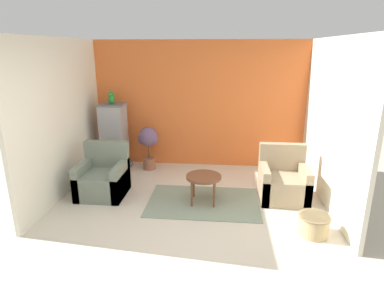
% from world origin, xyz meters
% --- Properties ---
extents(ground_plane, '(20.00, 20.00, 0.00)m').
position_xyz_m(ground_plane, '(0.00, 0.00, 0.00)').
color(ground_plane, beige).
rests_on(ground_plane, ground).
extents(wall_back_accent, '(4.41, 0.06, 2.58)m').
position_xyz_m(wall_back_accent, '(0.00, 3.07, 1.29)').
color(wall_back_accent, orange).
rests_on(wall_back_accent, ground_plane).
extents(wall_left, '(0.06, 3.04, 2.58)m').
position_xyz_m(wall_left, '(-2.17, 1.52, 1.29)').
color(wall_left, silver).
rests_on(wall_left, ground_plane).
extents(wall_right, '(0.06, 3.04, 2.58)m').
position_xyz_m(wall_right, '(2.17, 1.52, 1.29)').
color(wall_right, silver).
rests_on(wall_right, ground_plane).
extents(area_rug, '(1.79, 1.19, 0.01)m').
position_xyz_m(area_rug, '(0.21, 1.24, 0.01)').
color(area_rug, gray).
rests_on(area_rug, ground_plane).
extents(coffee_table, '(0.56, 0.56, 0.46)m').
position_xyz_m(coffee_table, '(0.21, 1.24, 0.41)').
color(coffee_table, brown).
rests_on(coffee_table, ground_plane).
extents(armchair_left, '(0.76, 0.74, 0.87)m').
position_xyz_m(armchair_left, '(-1.50, 1.39, 0.28)').
color(armchair_left, slate).
rests_on(armchair_left, ground_plane).
extents(armchair_right, '(0.76, 0.74, 0.87)m').
position_xyz_m(armchair_right, '(1.51, 1.53, 0.28)').
color(armchair_right, '#9E896B').
rests_on(armchair_right, ground_plane).
extents(birdcage, '(0.56, 0.56, 1.36)m').
position_xyz_m(birdcage, '(-1.69, 2.60, 0.66)').
color(birdcage, slate).
rests_on(birdcage, ground_plane).
extents(parrot, '(0.12, 0.22, 0.26)m').
position_xyz_m(parrot, '(-1.69, 2.60, 1.47)').
color(parrot, '#1E842D').
rests_on(parrot, birdcage).
extents(potted_plant, '(0.43, 0.39, 0.89)m').
position_xyz_m(potted_plant, '(-1.00, 2.65, 0.59)').
color(potted_plant, brown).
rests_on(potted_plant, ground_plane).
extents(wicker_basket, '(0.42, 0.42, 0.28)m').
position_xyz_m(wicker_basket, '(1.73, 0.44, 0.15)').
color(wicker_basket, tan).
rests_on(wicker_basket, ground_plane).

